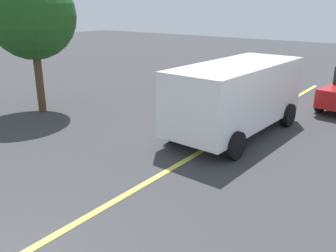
# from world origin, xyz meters

# --- Properties ---
(lane_marking_centre) EXTENTS (28.00, 0.16, 0.01)m
(lane_marking_centre) POSITION_xyz_m (3.00, 0.00, 0.01)
(lane_marking_centre) COLOR #E0D14C
(white_van) EXTENTS (5.27, 2.42, 2.20)m
(white_van) POSITION_xyz_m (8.20, -0.01, 1.27)
(white_van) COLOR white
(white_van) RESTS_ON ground_plane
(tree_left_verge) EXTENTS (3.09, 3.09, 5.05)m
(tree_left_verge) POSITION_xyz_m (5.98, 6.99, 3.49)
(tree_left_verge) COLOR #513823
(tree_left_verge) RESTS_ON ground_plane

